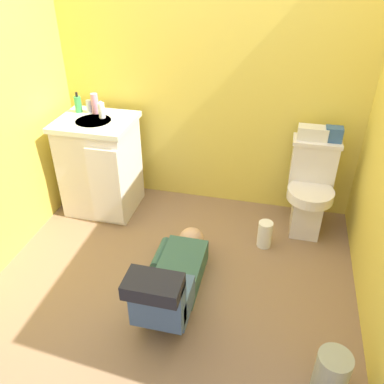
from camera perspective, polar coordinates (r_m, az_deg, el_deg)
The scene contains 14 objects.
ground_plane at distance 2.99m, azimuth -1.98°, elevation -11.13°, with size 2.96×2.99×0.04m, color #87674A.
wall_back at distance 3.28m, azimuth 2.53°, elevation 17.60°, with size 2.62×0.08×2.40m, color #E3C84B.
toilet at distance 3.29m, azimuth 16.33°, elevation 0.43°, with size 0.36×0.46×0.75m.
vanity_cabinet at distance 3.47m, azimuth -12.78°, elevation 3.77°, with size 0.60×0.53×0.82m.
faucet at distance 3.41m, azimuth -12.73°, elevation 11.60°, with size 0.02×0.02×0.10m, color silver.
person_plumber at distance 2.66m, azimuth -2.81°, elevation -12.18°, with size 0.39×1.06×0.52m.
tissue_box at distance 3.17m, azimuth 16.70°, elevation 8.01°, with size 0.22×0.11×0.10m, color silver.
toiletry_bag at distance 3.18m, azimuth 19.41°, elevation 7.72°, with size 0.12×0.09×0.11m, color #33598C.
soap_dispenser at distance 3.47m, azimuth -15.81°, elevation 11.87°, with size 0.06×0.06×0.17m.
bottle_clear at distance 3.45m, azimuth -14.31°, elevation 11.65°, with size 0.05×0.05×0.10m, color silver.
bottle_pink at distance 3.41m, azimuth -13.56°, elevation 12.06°, with size 0.06×0.06×0.16m, color pink.
bottle_white at distance 3.31m, azimuth -12.66°, elevation 11.19°, with size 0.05×0.05×0.12m, color white.
trash_can at distance 2.40m, azimuth 19.10°, elevation -23.04°, with size 0.18×0.18×0.27m, color #979A83.
paper_towel_roll at distance 3.16m, azimuth 10.24°, elevation -5.88°, with size 0.11×0.11×0.22m, color white.
Camera 1 is at (0.60, -2.08, 2.05)m, focal length 37.75 mm.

